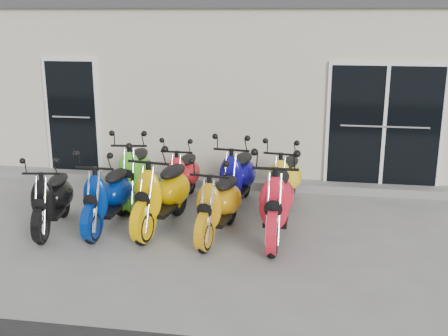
{
  "coord_description": "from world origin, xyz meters",
  "views": [
    {
      "loc": [
        1.37,
        -7.84,
        3.14
      ],
      "look_at": [
        0.0,
        0.6,
        0.75
      ],
      "focal_mm": 45.0,
      "sensor_mm": 36.0,
      "label": 1
    }
  ],
  "objects": [
    {
      "name": "scooter_front_black",
      "position": [
        -2.39,
        -0.52,
        0.6
      ],
      "size": [
        0.83,
        1.7,
        1.21
      ],
      "primitive_type": null,
      "rotation": [
        0.0,
        0.0,
        0.15
      ],
      "color": "black",
      "rests_on": "ground"
    },
    {
      "name": "scooter_front_orange_a",
      "position": [
        -0.79,
        -0.22,
        0.7
      ],
      "size": [
        0.98,
        1.98,
        1.4
      ],
      "primitive_type": null,
      "rotation": [
        0.0,
        0.0,
        -0.16
      ],
      "color": "#EDB000",
      "rests_on": "ground"
    },
    {
      "name": "front_step",
      "position": [
        0.0,
        2.02,
        0.07
      ],
      "size": [
        14.0,
        0.4,
        0.15
      ],
      "primitive_type": "cube",
      "color": "gray",
      "rests_on": "ground"
    },
    {
      "name": "roof_cap",
      "position": [
        0.0,
        5.2,
        3.28
      ],
      "size": [
        14.2,
        6.2,
        0.16
      ],
      "primitive_type": "cube",
      "color": "#3F3F42",
      "rests_on": "building"
    },
    {
      "name": "door_left",
      "position": [
        -3.2,
        2.17,
        1.26
      ],
      "size": [
        1.07,
        0.08,
        2.22
      ],
      "primitive_type": "cube",
      "color": "black",
      "rests_on": "front_step"
    },
    {
      "name": "scooter_front_red",
      "position": [
        0.91,
        -0.33,
        0.72
      ],
      "size": [
        0.71,
        1.94,
        1.43
      ],
      "primitive_type": null,
      "rotation": [
        0.0,
        0.0,
        -0.0
      ],
      "color": "red",
      "rests_on": "ground"
    },
    {
      "name": "scooter_front_orange_b",
      "position": [
        0.09,
        -0.41,
        0.63
      ],
      "size": [
        0.88,
        1.79,
        1.27
      ],
      "primitive_type": null,
      "rotation": [
        0.0,
        0.0,
        -0.15
      ],
      "color": "orange",
      "rests_on": "ground"
    },
    {
      "name": "scooter_back_yellow",
      "position": [
        0.95,
        0.94,
        0.64
      ],
      "size": [
        0.87,
        1.79,
        1.27
      ],
      "primitive_type": null,
      "rotation": [
        0.0,
        0.0,
        -0.14
      ],
      "color": "yellow",
      "rests_on": "ground"
    },
    {
      "name": "ground",
      "position": [
        0.0,
        0.0,
        0.0
      ],
      "size": [
        80.0,
        80.0,
        0.0
      ],
      "primitive_type": "plane",
      "color": "gray",
      "rests_on": "ground"
    },
    {
      "name": "scooter_back_blue",
      "position": [
        0.18,
        0.9,
        0.67
      ],
      "size": [
        0.84,
        1.86,
        1.33
      ],
      "primitive_type": null,
      "rotation": [
        0.0,
        0.0,
        -0.1
      ],
      "color": "#0D0987",
      "rests_on": "ground"
    },
    {
      "name": "building",
      "position": [
        0.0,
        5.2,
        1.6
      ],
      "size": [
        14.0,
        6.0,
        3.2
      ],
      "primitive_type": "cube",
      "color": "beige",
      "rests_on": "ground"
    },
    {
      "name": "scooter_back_red",
      "position": [
        -0.76,
        0.98,
        0.61
      ],
      "size": [
        0.63,
        1.65,
        1.21
      ],
      "primitive_type": null,
      "rotation": [
        0.0,
        0.0,
        -0.02
      ],
      "color": "red",
      "rests_on": "ground"
    },
    {
      "name": "scooter_front_blue",
      "position": [
        -1.6,
        -0.33,
        0.64
      ],
      "size": [
        0.68,
        1.76,
        1.29
      ],
      "primitive_type": null,
      "rotation": [
        0.0,
        0.0,
        -0.03
      ],
      "color": "navy",
      "rests_on": "ground"
    },
    {
      "name": "door_right",
      "position": [
        2.6,
        2.17,
        1.26
      ],
      "size": [
        2.02,
        0.08,
        2.22
      ],
      "primitive_type": "cube",
      "color": "black",
      "rests_on": "front_step"
    },
    {
      "name": "scooter_back_green",
      "position": [
        -1.56,
        0.89,
        0.67
      ],
      "size": [
        0.86,
        1.88,
        1.34
      ],
      "primitive_type": null,
      "rotation": [
        0.0,
        0.0,
        0.12
      ],
      "color": "#4BC324",
      "rests_on": "ground"
    }
  ]
}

